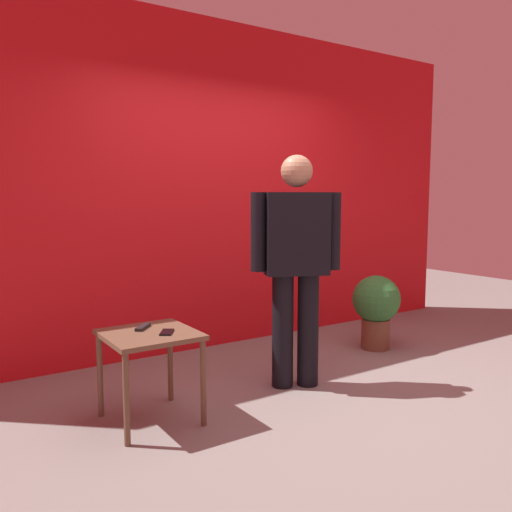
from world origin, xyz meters
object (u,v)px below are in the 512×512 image
(standing_person, at_px, (296,259))
(side_table, at_px, (150,345))
(cell_phone, at_px, (167,332))
(tv_remote, at_px, (143,327))
(potted_plant, at_px, (376,305))

(standing_person, distance_m, side_table, 1.23)
(cell_phone, relative_size, tv_remote, 0.85)
(potted_plant, bearing_deg, standing_person, -163.94)
(cell_phone, xyz_separation_m, tv_remote, (-0.08, 0.19, 0.01))
(cell_phone, distance_m, potted_plant, 2.32)
(standing_person, relative_size, cell_phone, 11.85)
(cell_phone, bearing_deg, tv_remote, 146.93)
(side_table, xyz_separation_m, potted_plant, (2.36, 0.35, -0.08))
(side_table, height_order, cell_phone, cell_phone)
(standing_person, height_order, cell_phone, standing_person)
(cell_phone, xyz_separation_m, potted_plant, (2.28, 0.42, -0.17))
(tv_remote, distance_m, potted_plant, 2.38)
(standing_person, relative_size, side_table, 2.99)
(standing_person, bearing_deg, side_table, 179.85)
(cell_phone, distance_m, tv_remote, 0.20)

